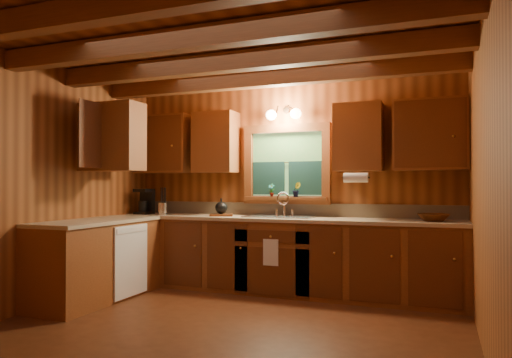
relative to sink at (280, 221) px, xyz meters
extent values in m
plane|color=#4E2713|center=(0.00, -1.60, -0.86)|extent=(4.20, 4.20, 0.00)
plane|color=brown|center=(0.00, -1.60, 1.74)|extent=(4.20, 4.20, 0.00)
plane|color=brown|center=(0.00, 0.30, 0.44)|extent=(4.20, 0.00, 4.20)
plane|color=brown|center=(0.00, -3.50, 0.44)|extent=(4.20, 0.00, 4.20)
plane|color=brown|center=(-2.10, -1.60, 0.44)|extent=(0.00, 3.80, 3.80)
plane|color=brown|center=(2.10, -1.60, 0.44)|extent=(0.00, 3.80, 3.80)
cube|color=brown|center=(0.00, -2.80, 1.63)|extent=(4.20, 0.14, 0.18)
cube|color=brown|center=(0.00, -2.00, 1.63)|extent=(4.20, 0.14, 0.18)
cube|color=brown|center=(0.00, -1.20, 1.63)|extent=(4.20, 0.14, 0.18)
cube|color=brown|center=(0.00, -0.40, 1.63)|extent=(4.20, 0.14, 0.18)
cube|color=brown|center=(0.00, -0.01, -0.43)|extent=(4.20, 0.62, 0.86)
cube|color=brown|center=(-1.79, -1.12, -0.43)|extent=(0.62, 1.60, 0.86)
cube|color=tan|center=(0.00, -0.01, 0.02)|extent=(4.20, 0.66, 0.04)
cube|color=tan|center=(-1.78, -1.12, 0.02)|extent=(0.64, 1.60, 0.04)
cube|color=tan|center=(0.00, 0.28, 0.12)|extent=(4.20, 0.02, 0.16)
cube|color=white|center=(-1.47, -0.92, -0.43)|extent=(0.02, 0.60, 0.80)
cube|color=brown|center=(-1.70, 0.13, 0.98)|extent=(0.78, 0.34, 0.78)
cube|color=brown|center=(-0.92, 0.13, 0.98)|extent=(0.55, 0.34, 0.78)
cube|color=brown|center=(0.92, 0.13, 0.98)|extent=(0.55, 0.34, 0.78)
cube|color=brown|center=(1.70, 0.13, 0.98)|extent=(0.78, 0.34, 0.78)
cube|color=brown|center=(-1.93, -0.92, 0.98)|extent=(0.34, 1.10, 0.78)
cube|color=brown|center=(0.00, 0.26, 1.14)|extent=(1.12, 0.08, 0.10)
cube|color=brown|center=(0.00, 0.26, 0.24)|extent=(1.12, 0.08, 0.10)
cube|color=brown|center=(-0.51, 0.26, 0.69)|extent=(0.10, 0.08, 0.80)
cube|color=brown|center=(0.51, 0.26, 0.69)|extent=(0.10, 0.08, 0.80)
cube|color=#457F35|center=(0.00, 0.29, 0.69)|extent=(0.92, 0.01, 0.80)
cube|color=#123432|center=(-0.24, 0.27, 0.52)|extent=(0.42, 0.02, 0.42)
cube|color=#123432|center=(0.24, 0.27, 0.52)|extent=(0.42, 0.02, 0.42)
cylinder|color=black|center=(0.00, 0.27, 0.71)|extent=(0.92, 0.01, 0.01)
cube|color=brown|center=(0.00, 0.22, 0.26)|extent=(1.06, 0.14, 0.04)
cylinder|color=black|center=(0.00, 0.26, 1.37)|extent=(0.08, 0.03, 0.08)
cylinder|color=black|center=(-0.10, 0.20, 1.37)|extent=(0.09, 0.17, 0.08)
cylinder|color=black|center=(0.10, 0.20, 1.37)|extent=(0.09, 0.17, 0.08)
sphere|color=#FFE0A5|center=(-0.16, 0.14, 1.30)|extent=(0.13, 0.13, 0.13)
sphere|color=#FFE0A5|center=(0.16, 0.14, 1.30)|extent=(0.13, 0.13, 0.13)
cylinder|color=white|center=(0.92, -0.07, 0.51)|extent=(0.27, 0.11, 0.11)
cube|color=white|center=(0.00, -0.34, -0.34)|extent=(0.18, 0.01, 0.30)
cube|color=silver|center=(0.00, 0.00, 0.05)|extent=(0.82, 0.48, 0.02)
cube|color=#262628|center=(-0.19, 0.00, -0.02)|extent=(0.34, 0.40, 0.14)
cube|color=#262628|center=(0.19, 0.00, -0.02)|extent=(0.34, 0.40, 0.14)
cylinder|color=silver|center=(0.00, 0.18, 0.15)|extent=(0.04, 0.04, 0.22)
torus|color=silver|center=(0.00, 0.12, 0.26)|extent=(0.16, 0.02, 0.16)
cube|color=black|center=(-1.88, -0.07, 0.06)|extent=(0.19, 0.23, 0.03)
cube|color=black|center=(-1.88, 0.01, 0.22)|extent=(0.19, 0.08, 0.32)
cube|color=black|center=(-1.88, -0.09, 0.36)|extent=(0.19, 0.21, 0.04)
cylinder|color=black|center=(-1.88, -0.10, 0.15)|extent=(0.12, 0.12, 0.14)
cylinder|color=silver|center=(-1.58, -0.09, 0.12)|extent=(0.13, 0.13, 0.16)
cylinder|color=black|center=(-1.60, -0.10, 0.29)|extent=(0.03, 0.04, 0.23)
cylinder|color=black|center=(-1.58, -0.09, 0.29)|extent=(0.01, 0.01, 0.23)
cylinder|color=black|center=(-1.57, -0.08, 0.29)|extent=(0.03, 0.04, 0.23)
cylinder|color=black|center=(-1.55, -0.07, 0.29)|extent=(0.04, 0.06, 0.23)
cube|color=#532811|center=(-0.75, -0.06, 0.06)|extent=(0.34, 0.29, 0.03)
sphere|color=black|center=(-0.75, -0.06, 0.15)|extent=(0.15, 0.15, 0.15)
cylinder|color=black|center=(-0.75, -0.06, 0.24)|extent=(0.02, 0.02, 0.04)
imported|color=#48230C|center=(1.73, -0.02, 0.08)|extent=(0.38, 0.38, 0.08)
imported|color=#532811|center=(-0.18, 0.22, 0.37)|extent=(0.09, 0.06, 0.17)
imported|color=#532811|center=(0.15, 0.19, 0.38)|extent=(0.12, 0.11, 0.18)
camera|label=1|loc=(1.79, -5.46, 0.43)|focal=33.44mm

